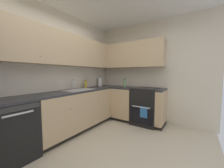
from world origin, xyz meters
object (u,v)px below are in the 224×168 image
(dishwasher, at_px, (10,131))
(paper_towel_roll, at_px, (100,82))
(soap_bottle, at_px, (86,84))
(oil_bottle, at_px, (125,83))
(oven_range, at_px, (146,106))

(dishwasher, xyz_separation_m, paper_towel_roll, (2.31, 0.16, 0.60))
(soap_bottle, height_order, oil_bottle, oil_bottle)
(oil_bottle, bearing_deg, oven_range, -88.25)
(dishwasher, distance_m, paper_towel_roll, 2.39)
(dishwasher, bearing_deg, oil_bottle, -13.16)
(paper_towel_roll, bearing_deg, dishwasher, -176.02)
(dishwasher, relative_size, paper_towel_roll, 2.81)
(paper_towel_roll, bearing_deg, oven_range, -82.11)
(oven_range, relative_size, paper_towel_roll, 3.40)
(paper_towel_roll, bearing_deg, oil_bottle, -77.25)
(dishwasher, relative_size, oil_bottle, 3.67)
(soap_bottle, bearing_deg, paper_towel_roll, -2.00)
(dishwasher, height_order, oven_range, oven_range)
(oven_range, height_order, paper_towel_roll, paper_towel_roll)
(soap_bottle, bearing_deg, oven_range, -60.86)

